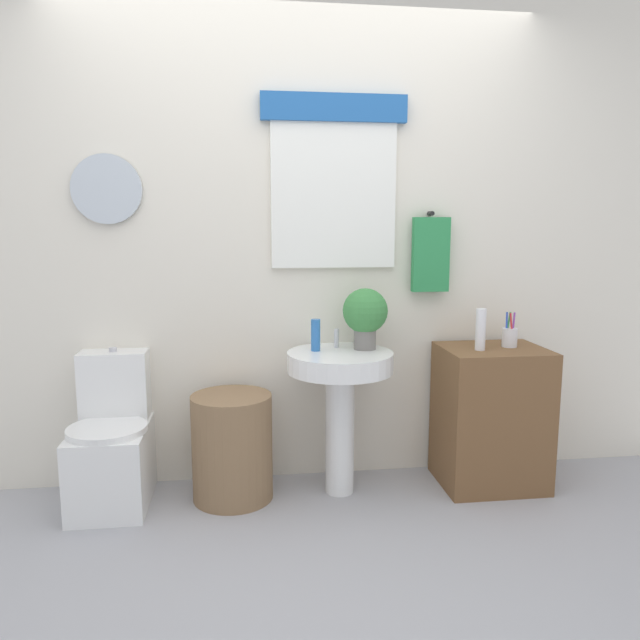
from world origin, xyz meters
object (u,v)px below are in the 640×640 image
object	(u,v)px
pedestal_sink	(340,385)
soap_bottle	(316,335)
wooden_cabinet	(491,416)
potted_plant	(365,314)
toothbrush_cup	(510,337)
laundry_hamper	(232,447)
toilet	(112,446)
lotion_bottle	(481,329)

from	to	relation	value
pedestal_sink	soap_bottle	size ratio (longest dim) A/B	4.58
wooden_cabinet	soap_bottle	bearing A→B (deg)	176.96
potted_plant	toothbrush_cup	distance (m)	0.79
laundry_hamper	toilet	bearing A→B (deg)	176.65
laundry_hamper	potted_plant	world-z (taller)	potted_plant
soap_bottle	potted_plant	world-z (taller)	potted_plant
pedestal_sink	potted_plant	world-z (taller)	potted_plant
laundry_hamper	toothbrush_cup	xyz separation A→B (m)	(1.47, 0.02, 0.53)
wooden_cabinet	pedestal_sink	bearing A→B (deg)	180.00
potted_plant	toothbrush_cup	bearing A→B (deg)	-2.94
laundry_hamper	wooden_cabinet	xyz separation A→B (m)	(1.38, 0.00, 0.10)
wooden_cabinet	soap_bottle	distance (m)	1.05
wooden_cabinet	toothbrush_cup	world-z (taller)	toothbrush_cup
pedestal_sink	wooden_cabinet	size ratio (longest dim) A/B	1.00
wooden_cabinet	toothbrush_cup	xyz separation A→B (m)	(0.09, 0.02, 0.43)
pedestal_sink	toothbrush_cup	distance (m)	0.94
pedestal_sink	wooden_cabinet	xyz separation A→B (m)	(0.82, 0.00, -0.20)
wooden_cabinet	soap_bottle	xyz separation A→B (m)	(-0.94, 0.05, 0.46)
lotion_bottle	toothbrush_cup	size ratio (longest dim) A/B	1.17
toothbrush_cup	wooden_cabinet	bearing A→B (deg)	-167.87
laundry_hamper	soap_bottle	distance (m)	0.71
wooden_cabinet	laundry_hamper	bearing A→B (deg)	180.00
laundry_hamper	lotion_bottle	xyz separation A→B (m)	(1.28, -0.04, 0.59)
wooden_cabinet	lotion_bottle	world-z (taller)	lotion_bottle
soap_bottle	lotion_bottle	world-z (taller)	lotion_bottle
toilet	toothbrush_cup	bearing A→B (deg)	-0.41
laundry_hamper	toothbrush_cup	world-z (taller)	toothbrush_cup
pedestal_sink	wooden_cabinet	distance (m)	0.85
laundry_hamper	toothbrush_cup	size ratio (longest dim) A/B	2.94
soap_bottle	potted_plant	xyz separation A→B (m)	(0.26, 0.01, 0.10)
pedestal_sink	soap_bottle	bearing A→B (deg)	157.38
pedestal_sink	lotion_bottle	size ratio (longest dim) A/B	3.48
laundry_hamper	lotion_bottle	world-z (taller)	lotion_bottle
wooden_cabinet	potted_plant	world-z (taller)	potted_plant
toilet	potted_plant	distance (m)	1.45
toilet	pedestal_sink	bearing A→B (deg)	-1.74
toilet	wooden_cabinet	distance (m)	1.98
toilet	toothbrush_cup	xyz separation A→B (m)	(2.07, -0.01, 0.51)
toilet	pedestal_sink	xyz separation A→B (m)	(1.15, -0.03, 0.28)
wooden_cabinet	potted_plant	bearing A→B (deg)	174.97
soap_bottle	toothbrush_cup	world-z (taller)	toothbrush_cup
pedestal_sink	toothbrush_cup	xyz separation A→B (m)	(0.92, 0.02, 0.23)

